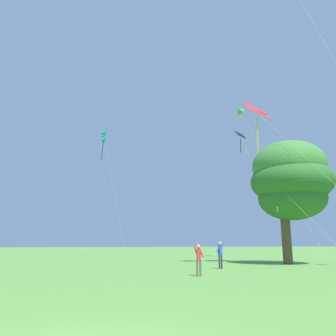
# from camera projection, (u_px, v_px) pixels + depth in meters

# --- Properties ---
(kite_green_small) EXTENTS (4.10, 8.11, 16.81)m
(kite_green_small) POSITION_uv_depth(u_px,v_px,m) (240.00, 110.00, 38.12)
(kite_green_small) COLOR green
(kite_green_small) RESTS_ON ground_plane
(kite_red_high) EXTENTS (2.84, 12.49, 13.95)m
(kite_red_high) POSITION_uv_depth(u_px,v_px,m) (258.00, 120.00, 29.40)
(kite_red_high) COLOR red
(kite_red_high) RESTS_ON ground_plane
(kite_teal_box) EXTENTS (2.95, 6.14, 17.72)m
(kite_teal_box) POSITION_uv_depth(u_px,v_px,m) (104.00, 137.00, 48.78)
(kite_teal_box) COLOR teal
(kite_teal_box) RESTS_ON ground_plane
(kite_pink_low) EXTENTS (1.68, 7.12, 7.17)m
(kite_pink_low) POSITION_uv_depth(u_px,v_px,m) (277.00, 187.00, 26.60)
(kite_pink_low) COLOR pink
(kite_pink_low) RESTS_ON ground_plane
(kite_black_large) EXTENTS (1.56, 8.07, 15.83)m
(kite_black_large) POSITION_uv_depth(u_px,v_px,m) (242.00, 140.00, 43.02)
(kite_black_large) COLOR black
(kite_black_large) RESTS_ON ground_plane
(person_far_back) EXTENTS (0.56, 0.23, 1.73)m
(person_far_back) POSITION_uv_depth(u_px,v_px,m) (220.00, 252.00, 22.28)
(person_far_back) COLOR #2D3351
(person_far_back) RESTS_ON ground_plane
(person_near_tree) EXTENTS (0.50, 0.22, 1.55)m
(person_near_tree) POSITION_uv_depth(u_px,v_px,m) (199.00, 257.00, 17.11)
(person_near_tree) COLOR #665B4C
(person_near_tree) RESTS_ON ground_plane
(tree_left_oak) EXTENTS (6.69, 6.69, 10.08)m
(tree_left_oak) POSITION_uv_depth(u_px,v_px,m) (291.00, 181.00, 28.26)
(tree_left_oak) COLOR brown
(tree_left_oak) RESTS_ON ground_plane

